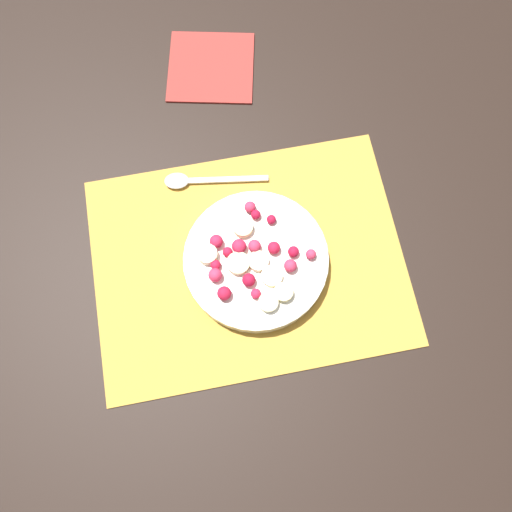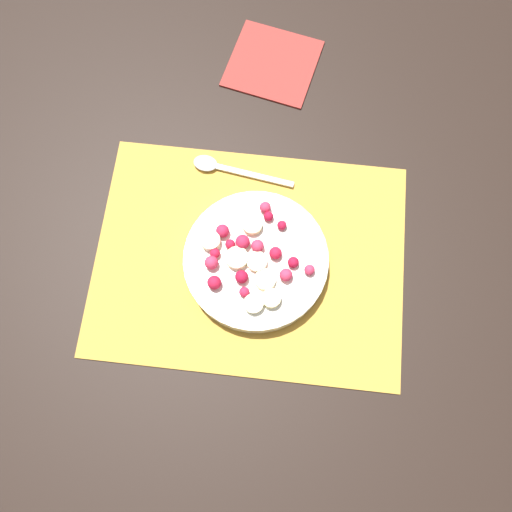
# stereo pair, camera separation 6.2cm
# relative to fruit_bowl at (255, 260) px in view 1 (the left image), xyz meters

# --- Properties ---
(ground_plane) EXTENTS (3.00, 3.00, 0.00)m
(ground_plane) POSITION_rel_fruit_bowl_xyz_m (0.01, -0.01, -0.02)
(ground_plane) COLOR black
(placemat) EXTENTS (0.48, 0.36, 0.01)m
(placemat) POSITION_rel_fruit_bowl_xyz_m (0.01, -0.01, -0.02)
(placemat) COLOR gold
(placemat) RESTS_ON ground_plane
(fruit_bowl) EXTENTS (0.22, 0.22, 0.05)m
(fruit_bowl) POSITION_rel_fruit_bowl_xyz_m (0.00, 0.00, 0.00)
(fruit_bowl) COLOR silver
(fruit_bowl) RESTS_ON placemat
(spoon) EXTENTS (0.17, 0.04, 0.01)m
(spoon) POSITION_rel_fruit_bowl_xyz_m (0.07, -0.15, -0.02)
(spoon) COLOR silver
(spoon) RESTS_ON placemat
(napkin) EXTENTS (0.18, 0.17, 0.01)m
(napkin) POSITION_rel_fruit_bowl_xyz_m (0.01, -0.37, -0.02)
(napkin) COLOR #A3332D
(napkin) RESTS_ON ground_plane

